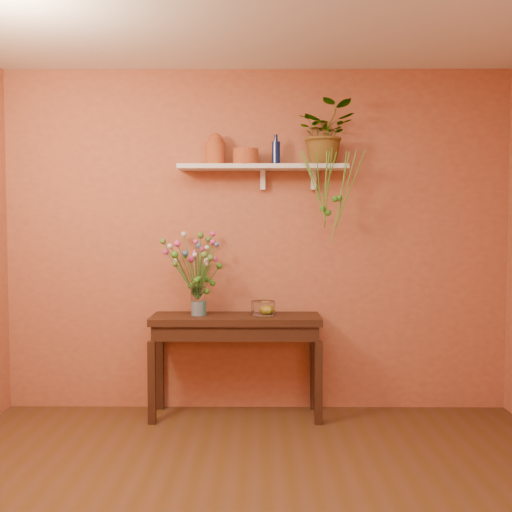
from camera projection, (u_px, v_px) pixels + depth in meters
room at (254, 252)px, 2.68m from camera, size 4.04×4.04×2.70m
sideboard at (236, 330)px, 4.49m from camera, size 1.29×0.41×0.78m
wall_shelf at (264, 168)px, 4.52m from camera, size 1.30×0.24×0.19m
terracotta_jug at (215, 150)px, 4.53m from camera, size 0.16×0.16×0.25m
terracotta_pot at (246, 157)px, 4.49m from camera, size 0.21×0.21×0.12m
blue_bottle at (276, 153)px, 4.53m from camera, size 0.06×0.06×0.24m
spider_plant at (326, 134)px, 4.49m from camera, size 0.43×0.38×0.48m
plant_fronds at (331, 196)px, 4.38m from camera, size 0.47×0.33×0.68m
glass_vase at (198, 303)px, 4.48m from camera, size 0.11×0.11×0.22m
bouquet at (196, 259)px, 4.46m from camera, size 0.48×0.51×0.52m
glass_bowl at (263, 309)px, 4.49m from camera, size 0.18×0.18×0.11m
lemon at (266, 309)px, 4.51m from camera, size 0.07×0.07×0.07m
carton at (202, 308)px, 4.49m from camera, size 0.07×0.06×0.11m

